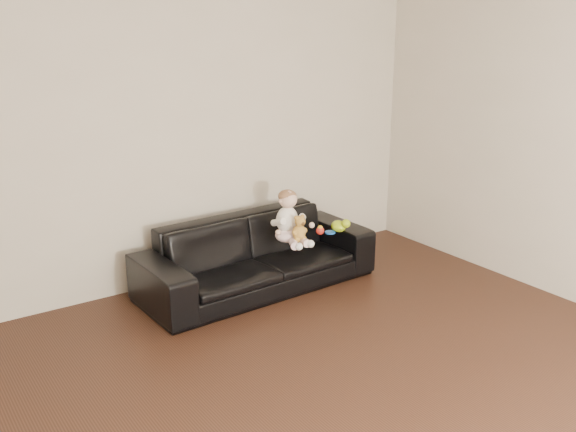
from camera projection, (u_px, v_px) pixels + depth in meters
wall_back at (154, 129)px, 4.96m from camera, size 5.00×0.00×5.00m
sofa at (257, 255)px, 5.20m from camera, size 1.97×0.84×0.57m
baby at (289, 220)px, 5.16m from camera, size 0.33×0.40×0.44m
teddy_bear at (299, 228)px, 5.08m from camera, size 0.13×0.13×0.21m
toy_green at (338, 226)px, 5.46m from camera, size 0.14×0.16×0.10m
toy_rattle at (320, 231)px, 5.39m from camera, size 0.09×0.09×0.07m
toy_blue_disc at (330, 232)px, 5.44m from camera, size 0.12×0.12×0.01m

